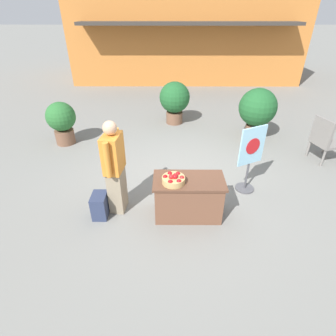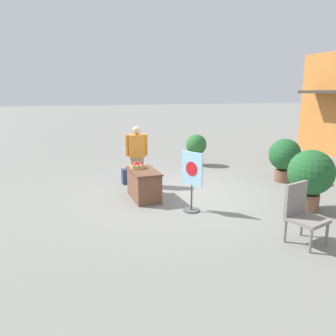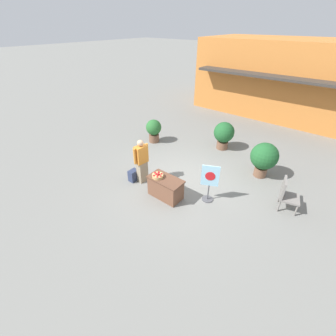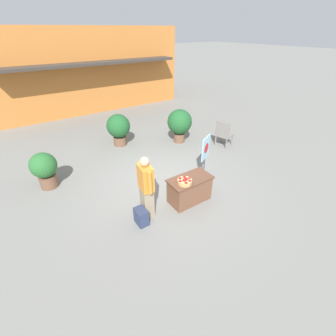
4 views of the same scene
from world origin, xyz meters
TOP-DOWN VIEW (x-y plane):
  - ground_plane at (0.00, 0.00)m, footprint 120.00×120.00m
  - storefront_building at (0.52, 9.97)m, footprint 10.17×5.73m
  - display_table at (0.07, -1.02)m, footprint 1.14×0.60m
  - apple_basket at (-0.17, -1.11)m, footprint 0.36×0.36m
  - person_visitor at (-1.12, -0.88)m, footprint 0.31×0.61m
  - backpack at (-1.39, -1.07)m, footprint 0.24×0.34m
  - poster_board at (1.23, -0.29)m, footprint 0.50×0.36m
  - patio_chair at (3.21, 0.86)m, footprint 0.67×0.67m
  - potted_plant_near_left at (-0.09, 3.17)m, footprint 0.89×0.89m
  - potted_plant_far_left at (-2.94, 1.73)m, footprint 0.72×0.72m
  - potted_plant_near_right at (2.04, 2.12)m, footprint 0.96×0.96m

SIDE VIEW (x-z plane):
  - ground_plane at x=0.00m, z-range 0.00..0.00m
  - backpack at x=-1.39m, z-range 0.00..0.42m
  - display_table at x=0.07m, z-range 0.00..0.71m
  - patio_chair at x=3.21m, z-range 0.04..1.05m
  - potted_plant_far_left at x=-2.94m, z-range 0.08..1.17m
  - poster_board at x=1.23m, z-range 0.05..1.34m
  - potted_plant_near_left at x=-0.09m, z-range 0.11..1.34m
  - apple_basket at x=-0.17m, z-range 0.69..0.85m
  - potted_plant_near_right at x=2.04m, z-range 0.13..1.46m
  - person_visitor at x=-1.12m, z-range 0.01..1.64m
  - storefront_building at x=0.52m, z-range 0.00..4.07m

